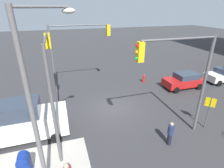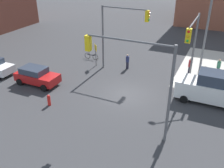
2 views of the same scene
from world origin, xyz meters
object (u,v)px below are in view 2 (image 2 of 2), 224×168
(sedan_red, at_px, (37,76))
(pedestrian_waiting, at_px, (190,66))
(traffic_signal_nw_corner, at_px, (120,27))
(street_lamp_corner, at_px, (203,32))
(fire_hydrant, at_px, (49,100))
(pedestrian_walking_north, at_px, (218,67))
(traffic_signal_se_corner, at_px, (136,69))
(mailbox_blue, at_px, (209,77))
(bicycle_at_crosswalk, at_px, (91,56))
(van_white_delivery, at_px, (212,88))
(pedestrian_crossing, at_px, (127,61))
(traffic_signal_ne_corner, at_px, (192,42))
(bicycle_leaning_on_fence, at_px, (205,71))

(sedan_red, distance_m, pedestrian_waiting, 14.94)
(traffic_signal_nw_corner, relative_size, street_lamp_corner, 0.81)
(fire_hydrant, height_order, pedestrian_walking_north, pedestrian_walking_north)
(pedestrian_walking_north, bearing_deg, traffic_signal_se_corner, -99.52)
(mailbox_blue, bearing_deg, bicycle_at_crosswalk, 175.60)
(mailbox_blue, xyz_separation_m, van_white_delivery, (0.46, -3.20, 0.52))
(street_lamp_corner, bearing_deg, fire_hydrant, -135.42)
(pedestrian_walking_north, bearing_deg, fire_hydrant, -124.18)
(traffic_signal_nw_corner, distance_m, sedan_red, 9.16)
(pedestrian_crossing, bearing_deg, traffic_signal_ne_corner, -92.57)
(fire_hydrant, distance_m, pedestrian_walking_north, 16.55)
(traffic_signal_se_corner, bearing_deg, traffic_signal_ne_corner, 72.56)
(street_lamp_corner, relative_size, fire_hydrant, 8.51)
(bicycle_at_crosswalk, bearing_deg, sedan_red, -101.47)
(bicycle_leaning_on_fence, xyz_separation_m, bicycle_at_crosswalk, (-12.40, -1.20, 0.00))
(street_lamp_corner, bearing_deg, bicycle_at_crosswalk, 177.89)
(traffic_signal_ne_corner, bearing_deg, bicycle_leaning_on_fence, 76.57)
(traffic_signal_ne_corner, relative_size, sedan_red, 1.58)
(van_white_delivery, bearing_deg, bicycle_leaning_on_fence, 101.16)
(traffic_signal_nw_corner, xyz_separation_m, bicycle_leaning_on_fence, (8.25, 2.70, -4.25))
(pedestrian_waiting, relative_size, bicycle_at_crosswalk, 1.00)
(bicycle_at_crosswalk, bearing_deg, traffic_signal_se_corner, -49.16)
(traffic_signal_se_corner, distance_m, van_white_delivery, 8.39)
(pedestrian_waiting, bearing_deg, sedan_red, 2.11)
(pedestrian_waiting, bearing_deg, traffic_signal_nw_corner, -14.51)
(traffic_signal_ne_corner, relative_size, bicycle_at_crosswalk, 3.71)
(traffic_signal_ne_corner, distance_m, van_white_delivery, 4.05)
(traffic_signal_ne_corner, relative_size, bicycle_leaning_on_fence, 3.71)
(pedestrian_waiting, height_order, bicycle_leaning_on_fence, pedestrian_waiting)
(van_white_delivery, xyz_separation_m, bicycle_leaning_on_fence, (-1.06, 5.40, -0.93))
(sedan_red, height_order, pedestrian_crossing, pedestrian_crossing)
(fire_hydrant, bearing_deg, mailbox_blue, 39.40)
(mailbox_blue, distance_m, pedestrian_crossing, 8.20)
(fire_hydrant, distance_m, pedestrian_waiting, 14.12)
(pedestrian_crossing, bearing_deg, pedestrian_waiting, -58.86)
(pedestrian_walking_north, distance_m, bicycle_at_crosswalk, 13.69)
(street_lamp_corner, height_order, pedestrian_waiting, street_lamp_corner)
(traffic_signal_ne_corner, distance_m, mailbox_blue, 4.84)
(sedan_red, height_order, van_white_delivery, van_white_delivery)
(traffic_signal_ne_corner, distance_m, pedestrian_waiting, 5.38)
(van_white_delivery, bearing_deg, pedestrian_walking_north, 88.62)
(street_lamp_corner, height_order, pedestrian_walking_north, street_lamp_corner)
(sedan_red, xyz_separation_m, pedestrian_walking_north, (15.15, 9.01, 0.09))
(fire_hydrant, bearing_deg, traffic_signal_ne_corner, 35.56)
(pedestrian_crossing, height_order, bicycle_leaning_on_fence, pedestrian_crossing)
(traffic_signal_se_corner, xyz_separation_m, sedan_red, (-10.62, 2.89, -3.81))
(traffic_signal_ne_corner, distance_m, sedan_red, 14.03)
(sedan_red, bearing_deg, van_white_delivery, 12.81)
(van_white_delivery, xyz_separation_m, bicycle_at_crosswalk, (-13.47, 4.20, -0.93))
(traffic_signal_nw_corner, distance_m, pedestrian_crossing, 3.88)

